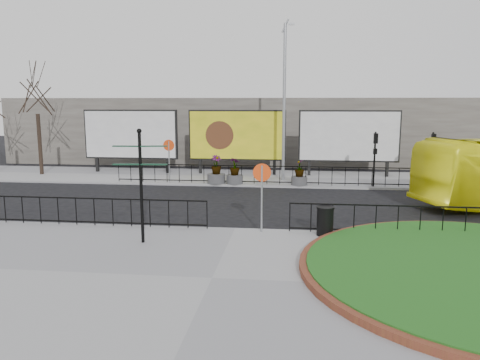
# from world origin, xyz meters

# --- Properties ---
(ground) EXTENTS (90.00, 90.00, 0.00)m
(ground) POSITION_xyz_m (0.00, 0.00, 0.00)
(ground) COLOR black
(ground) RESTS_ON ground
(pavement_near) EXTENTS (30.00, 10.00, 0.12)m
(pavement_near) POSITION_xyz_m (0.00, -5.00, 0.06)
(pavement_near) COLOR gray
(pavement_near) RESTS_ON ground
(pavement_far) EXTENTS (44.00, 6.00, 0.12)m
(pavement_far) POSITION_xyz_m (0.00, 12.00, 0.06)
(pavement_far) COLOR gray
(pavement_far) RESTS_ON ground
(railing_near_left) EXTENTS (10.00, 0.10, 1.10)m
(railing_near_left) POSITION_xyz_m (-6.00, -0.30, 0.67)
(railing_near_left) COLOR black
(railing_near_left) RESTS_ON pavement_near
(railing_near_right) EXTENTS (9.00, 0.10, 1.10)m
(railing_near_right) POSITION_xyz_m (6.50, -0.30, 0.67)
(railing_near_right) COLOR black
(railing_near_right) RESTS_ON pavement_near
(railing_far) EXTENTS (18.00, 0.10, 1.10)m
(railing_far) POSITION_xyz_m (1.00, 9.30, 0.67)
(railing_far) COLOR black
(railing_far) RESTS_ON pavement_far
(speed_sign_far) EXTENTS (0.64, 0.07, 2.47)m
(speed_sign_far) POSITION_xyz_m (-5.00, 9.40, 1.92)
(speed_sign_far) COLOR gray
(speed_sign_far) RESTS_ON pavement_far
(speed_sign_near) EXTENTS (0.64, 0.07, 2.47)m
(speed_sign_near) POSITION_xyz_m (1.00, -0.40, 1.92)
(speed_sign_near) COLOR gray
(speed_sign_near) RESTS_ON pavement_near
(billboard_left) EXTENTS (6.20, 0.31, 4.10)m
(billboard_left) POSITION_xyz_m (-8.50, 12.97, 2.60)
(billboard_left) COLOR black
(billboard_left) RESTS_ON pavement_far
(billboard_mid) EXTENTS (6.20, 0.31, 4.10)m
(billboard_mid) POSITION_xyz_m (-1.50, 12.97, 2.60)
(billboard_mid) COLOR black
(billboard_mid) RESTS_ON pavement_far
(billboard_right) EXTENTS (6.20, 0.31, 4.10)m
(billboard_right) POSITION_xyz_m (5.50, 12.97, 2.60)
(billboard_right) COLOR black
(billboard_right) RESTS_ON pavement_far
(lamp_post) EXTENTS (0.74, 0.18, 9.23)m
(lamp_post) POSITION_xyz_m (1.51, 11.00, 4.83)
(lamp_post) COLOR gray
(lamp_post) RESTS_ON pavement_far
(signal_pole_a) EXTENTS (0.22, 0.26, 3.00)m
(signal_pole_a) POSITION_xyz_m (6.50, 9.34, 2.10)
(signal_pole_a) COLOR black
(signal_pole_a) RESTS_ON pavement_far
(signal_pole_b) EXTENTS (0.22, 0.26, 3.00)m
(signal_pole_b) POSITION_xyz_m (9.50, 9.34, 2.10)
(signal_pole_b) COLOR black
(signal_pole_b) RESTS_ON pavement_far
(tree_left) EXTENTS (2.00, 2.00, 7.00)m
(tree_left) POSITION_xyz_m (-14.00, 11.50, 3.62)
(tree_left) COLOR #2D2119
(tree_left) RESTS_ON pavement_far
(building_backdrop) EXTENTS (40.00, 10.00, 5.00)m
(building_backdrop) POSITION_xyz_m (0.00, 22.00, 2.50)
(building_backdrop) COLOR slate
(building_backdrop) RESTS_ON ground
(fingerpost_sign) EXTENTS (1.77, 0.46, 3.77)m
(fingerpost_sign) POSITION_xyz_m (-2.83, -2.12, 2.39)
(fingerpost_sign) COLOR black
(fingerpost_sign) RESTS_ON pavement_near
(litter_bin) EXTENTS (0.62, 0.62, 1.02)m
(litter_bin) POSITION_xyz_m (3.23, -0.60, 0.64)
(litter_bin) COLOR black
(litter_bin) RESTS_ON pavement_near
(planter_a) EXTENTS (1.03, 1.03, 1.61)m
(planter_a) POSITION_xyz_m (-2.26, 9.40, 0.72)
(planter_a) COLOR #4C4C4F
(planter_a) RESTS_ON pavement_far
(planter_b) EXTENTS (0.95, 0.95, 1.49)m
(planter_b) POSITION_xyz_m (-1.20, 9.40, 0.67)
(planter_b) COLOR #4C4C4F
(planter_b) RESTS_ON pavement_far
(planter_c) EXTENTS (0.90, 0.90, 1.42)m
(planter_c) POSITION_xyz_m (2.45, 9.40, 0.65)
(planter_c) COLOR #4C4C4F
(planter_c) RESTS_ON pavement_far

